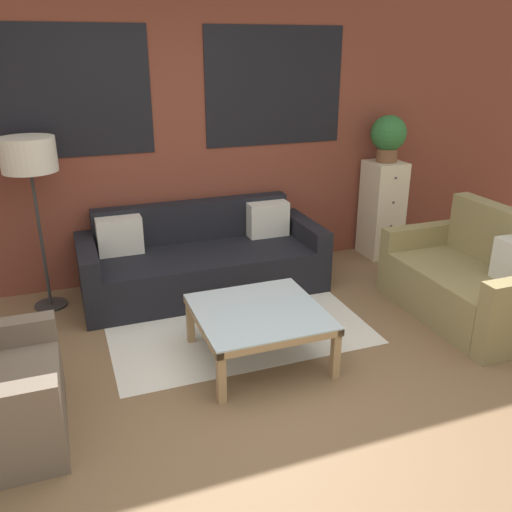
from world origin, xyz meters
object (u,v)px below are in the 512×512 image
settee_vintage (471,282)px  potted_plant (388,136)px  coffee_table (259,317)px  drawer_cabinet (382,209)px  floor_lamp (29,161)px  couch_dark (202,262)px

settee_vintage → potted_plant: 1.83m
potted_plant → coffee_table: bearing=-142.2°
coffee_table → drawer_cabinet: (2.01, 1.56, 0.18)m
floor_lamp → drawer_cabinet: floor_lamp is taller
coffee_table → floor_lamp: 2.26m
floor_lamp → drawer_cabinet: bearing=1.7°
floor_lamp → drawer_cabinet: 3.54m
floor_lamp → potted_plant: (3.45, 0.10, -0.00)m
drawer_cabinet → potted_plant: 0.79m
couch_dark → potted_plant: potted_plant is taller
drawer_cabinet → potted_plant: potted_plant is taller
settee_vintage → drawer_cabinet: 1.55m
potted_plant → drawer_cabinet: bearing=-90.0°
couch_dark → settee_vintage: (1.98, -1.32, 0.03)m
coffee_table → drawer_cabinet: drawer_cabinet is taller
settee_vintage → drawer_cabinet: bearing=86.8°
coffee_table → potted_plant: 2.72m
drawer_cabinet → floor_lamp: bearing=-178.3°
couch_dark → coffee_table: bearing=-87.4°
floor_lamp → drawer_cabinet: (3.45, 0.10, -0.79)m
settee_vintage → floor_lamp: bearing=156.9°
couch_dark → drawer_cabinet: size_ratio=2.14×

